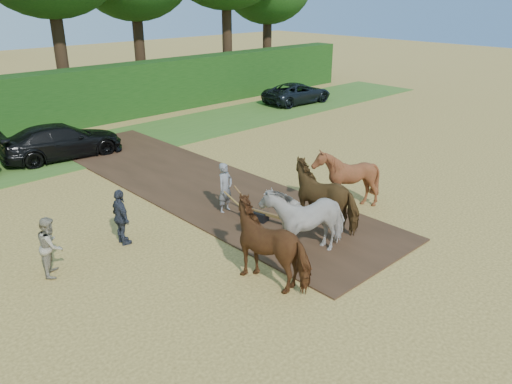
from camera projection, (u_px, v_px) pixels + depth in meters
ground at (308, 266)px, 13.36m from camera, size 120.00×120.00×0.00m
earth_strip at (195, 183)px, 19.03m from camera, size 4.50×17.00×0.05m
grass_verge at (77, 152)px, 22.81m from camera, size 50.00×5.00×0.03m
hedgerow at (34, 104)px, 25.29m from camera, size 46.00×1.60×3.00m
spectator_near at (51, 246)px, 12.75m from camera, size 0.91×0.97×1.59m
spectator_far at (121, 217)px, 14.24m from camera, size 0.51×1.02×1.68m
plough_team at (313, 205)px, 14.60m from camera, size 6.85×5.57×2.05m
parked_cars at (37, 146)px, 21.33m from camera, size 36.08×3.41×1.49m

